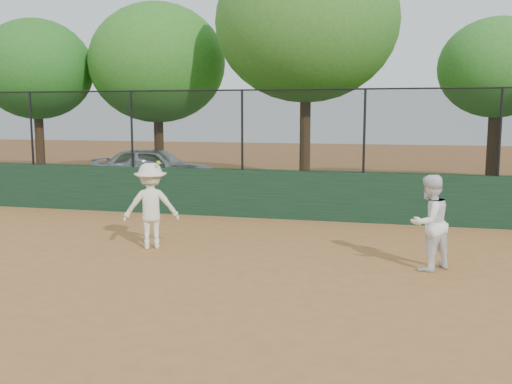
% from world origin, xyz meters
% --- Properties ---
extents(ground, '(80.00, 80.00, 0.00)m').
position_xyz_m(ground, '(0.00, 0.00, 0.00)').
color(ground, '#AF6E38').
rests_on(ground, ground).
extents(back_wall, '(26.00, 0.20, 1.20)m').
position_xyz_m(back_wall, '(0.00, 6.00, 0.60)').
color(back_wall, '#193822').
rests_on(back_wall, ground).
extents(grass_strip, '(36.00, 12.00, 0.01)m').
position_xyz_m(grass_strip, '(0.00, 12.00, 0.00)').
color(grass_strip, '#304D18').
rests_on(grass_strip, ground).
extents(parked_car, '(4.36, 2.01, 1.45)m').
position_xyz_m(parked_car, '(-4.91, 10.51, 0.72)').
color(parked_car, silver).
rests_on(parked_car, ground).
extents(player_second, '(0.99, 0.99, 1.62)m').
position_xyz_m(player_second, '(3.83, 2.04, 0.81)').
color(player_second, white).
rests_on(player_second, ground).
extents(player_main, '(1.23, 0.99, 1.73)m').
position_xyz_m(player_main, '(-1.34, 2.34, 0.83)').
color(player_main, white).
rests_on(player_main, ground).
extents(fence_assembly, '(26.00, 0.06, 2.00)m').
position_xyz_m(fence_assembly, '(-0.03, 6.00, 2.24)').
color(fence_assembly, black).
rests_on(fence_assembly, back_wall).
extents(tree_0, '(4.39, 3.99, 6.15)m').
position_xyz_m(tree_0, '(-10.25, 11.76, 4.24)').
color(tree_0, '#4E301B').
rests_on(tree_0, ground).
extents(tree_1, '(5.14, 4.68, 6.68)m').
position_xyz_m(tree_1, '(-5.58, 12.49, 4.45)').
color(tree_1, '#432B17').
rests_on(tree_1, ground).
extents(tree_2, '(5.97, 5.43, 8.10)m').
position_xyz_m(tree_2, '(0.27, 11.11, 5.51)').
color(tree_2, '#472F19').
rests_on(tree_2, ground).
extents(tree_3, '(3.77, 3.43, 5.71)m').
position_xyz_m(tree_3, '(6.34, 12.58, 4.06)').
color(tree_3, '#3A2313').
rests_on(tree_3, ground).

